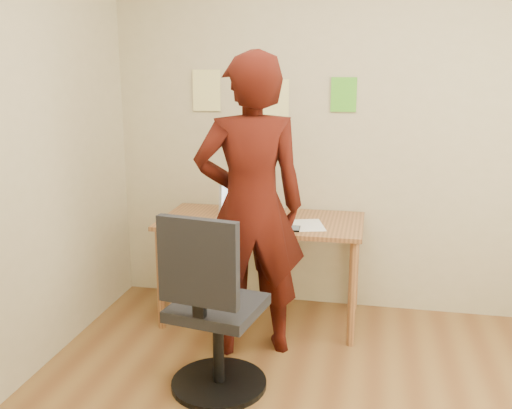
% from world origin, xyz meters
% --- Properties ---
extents(room, '(3.58, 3.58, 2.78)m').
position_xyz_m(room, '(0.00, 0.00, 1.35)').
color(room, brown).
rests_on(room, ground).
extents(desk, '(1.40, 0.70, 0.74)m').
position_xyz_m(desk, '(-0.58, 1.38, 0.65)').
color(desk, '#9D6436').
rests_on(desk, ground).
extents(laptop, '(0.37, 0.33, 0.24)m').
position_xyz_m(laptop, '(-0.73, 1.39, 0.79)').
color(laptop, '#ABABB2').
rests_on(laptop, desk).
extents(paper_sheet, '(0.28, 0.35, 0.00)m').
position_xyz_m(paper_sheet, '(-0.25, 1.29, 0.74)').
color(paper_sheet, white).
rests_on(paper_sheet, desk).
extents(phone, '(0.07, 0.13, 0.01)m').
position_xyz_m(phone, '(-0.32, 1.17, 0.75)').
color(phone, black).
rests_on(phone, desk).
extents(wall_note_left, '(0.21, 0.00, 0.30)m').
position_xyz_m(wall_note_left, '(-1.07, 1.74, 1.60)').
color(wall_note_left, '#FEF598').
rests_on(wall_note_left, room).
extents(wall_note_mid, '(0.21, 0.00, 0.30)m').
position_xyz_m(wall_note_mid, '(-0.56, 1.74, 1.54)').
color(wall_note_mid, '#FEF598').
rests_on(wall_note_mid, room).
extents(wall_note_right, '(0.18, 0.00, 0.24)m').
position_xyz_m(wall_note_right, '(-0.06, 1.74, 1.58)').
color(wall_note_right, '#57C32B').
rests_on(wall_note_right, room).
extents(office_chair, '(0.54, 0.55, 1.05)m').
position_xyz_m(office_chair, '(-0.65, 0.37, 0.45)').
color(office_chair, black).
rests_on(office_chair, ground).
extents(person, '(0.79, 0.65, 1.87)m').
position_xyz_m(person, '(-0.56, 0.91, 0.94)').
color(person, '#370D07').
rests_on(person, ground).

